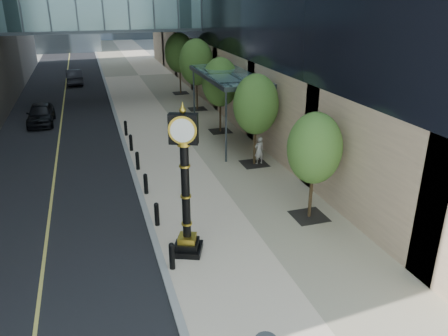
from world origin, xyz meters
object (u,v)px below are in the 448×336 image
Objects in this scene: street_clock at (186,194)px; car_far at (74,77)px; pedestrian at (259,150)px; car_near at (41,114)px.

car_far is (-4.10, 35.16, -1.65)m from street_clock.
car_far is at bearing 118.96° from street_clock.
pedestrian is 17.37m from car_near.
car_far is at bearing 82.38° from car_near.
car_near is 0.96× the size of car_far.
street_clock is 1.19× the size of car_far.
street_clock is 35.43m from car_far.
pedestrian is (5.80, 7.55, -1.57)m from street_clock.
car_near is at bearing 79.48° from car_far.
pedestrian is at bearing -44.87° from car_near.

